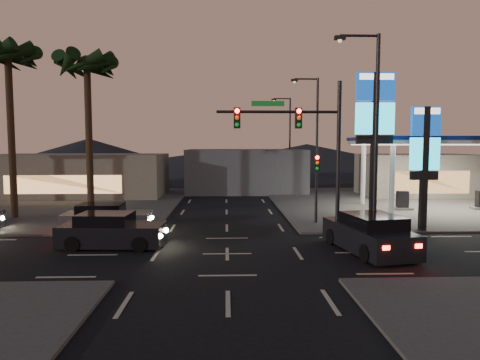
{
  "coord_description": "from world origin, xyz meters",
  "views": [
    {
      "loc": [
        -0.06,
        -18.9,
        4.91
      ],
      "look_at": [
        0.72,
        4.12,
        3.0
      ],
      "focal_mm": 32.0,
      "sensor_mm": 36.0,
      "label": 1
    }
  ],
  "objects_px": {
    "traffic_signal_mast": "(303,138)",
    "car_lane_b_front": "(106,219)",
    "gas_station": "(445,142)",
    "suv_station": "(370,234)",
    "car_lane_a_front": "(111,231)",
    "pylon_sign_tall": "(375,119)",
    "pylon_sign_short": "(425,149)"
  },
  "relations": [
    {
      "from": "traffic_signal_mast",
      "to": "car_lane_b_front",
      "type": "relative_size",
      "value": 1.6
    },
    {
      "from": "gas_station",
      "to": "traffic_signal_mast",
      "type": "xyz_separation_m",
      "value": [
        -12.24,
        -10.01,
        0.15
      ]
    },
    {
      "from": "gas_station",
      "to": "suv_station",
      "type": "xyz_separation_m",
      "value": [
        -9.48,
        -11.86,
        -4.26
      ]
    },
    {
      "from": "traffic_signal_mast",
      "to": "car_lane_a_front",
      "type": "height_order",
      "value": "traffic_signal_mast"
    },
    {
      "from": "pylon_sign_tall",
      "to": "pylon_sign_short",
      "type": "distance_m",
      "value": 3.2
    },
    {
      "from": "pylon_sign_tall",
      "to": "suv_station",
      "type": "distance_m",
      "value": 7.98
    },
    {
      "from": "pylon_sign_tall",
      "to": "car_lane_a_front",
      "type": "bearing_deg",
      "value": -164.26
    },
    {
      "from": "pylon_sign_short",
      "to": "pylon_sign_tall",
      "type": "bearing_deg",
      "value": 158.2
    },
    {
      "from": "pylon_sign_tall",
      "to": "suv_station",
      "type": "height_order",
      "value": "pylon_sign_tall"
    },
    {
      "from": "gas_station",
      "to": "pylon_sign_tall",
      "type": "distance_m",
      "value": 10.01
    },
    {
      "from": "pylon_sign_short",
      "to": "car_lane_b_front",
      "type": "relative_size",
      "value": 1.4
    },
    {
      "from": "gas_station",
      "to": "car_lane_a_front",
      "type": "xyz_separation_m",
      "value": [
        -21.58,
        -10.47,
        -4.32
      ]
    },
    {
      "from": "pylon_sign_tall",
      "to": "traffic_signal_mast",
      "type": "height_order",
      "value": "pylon_sign_tall"
    },
    {
      "from": "pylon_sign_tall",
      "to": "car_lane_b_front",
      "type": "bearing_deg",
      "value": -178.72
    },
    {
      "from": "pylon_sign_short",
      "to": "car_lane_a_front",
      "type": "xyz_separation_m",
      "value": [
        -16.58,
        -2.97,
        -3.9
      ]
    },
    {
      "from": "gas_station",
      "to": "pylon_sign_short",
      "type": "xyz_separation_m",
      "value": [
        -5.0,
        -7.5,
        -0.42
      ]
    },
    {
      "from": "traffic_signal_mast",
      "to": "car_lane_a_front",
      "type": "bearing_deg",
      "value": -177.21
    },
    {
      "from": "car_lane_a_front",
      "to": "suv_station",
      "type": "bearing_deg",
      "value": -6.56
    },
    {
      "from": "gas_station",
      "to": "pylon_sign_short",
      "type": "bearing_deg",
      "value": -123.69
    },
    {
      "from": "pylon_sign_tall",
      "to": "car_lane_a_front",
      "type": "xyz_separation_m",
      "value": [
        -14.08,
        -3.97,
        -5.63
      ]
    },
    {
      "from": "pylon_sign_short",
      "to": "car_lane_b_front",
      "type": "xyz_separation_m",
      "value": [
        -17.82,
        0.66,
        -3.91
      ]
    },
    {
      "from": "car_lane_b_front",
      "to": "suv_station",
      "type": "bearing_deg",
      "value": -20.61
    },
    {
      "from": "pylon_sign_short",
      "to": "traffic_signal_mast",
      "type": "relative_size",
      "value": 0.88
    },
    {
      "from": "traffic_signal_mast",
      "to": "pylon_sign_tall",
      "type": "bearing_deg",
      "value": 36.52
    },
    {
      "from": "pylon_sign_tall",
      "to": "car_lane_b_front",
      "type": "distance_m",
      "value": 16.34
    },
    {
      "from": "gas_station",
      "to": "pylon_sign_short",
      "type": "distance_m",
      "value": 9.02
    },
    {
      "from": "car_lane_b_front",
      "to": "traffic_signal_mast",
      "type": "bearing_deg",
      "value": -16.68
    },
    {
      "from": "pylon_sign_tall",
      "to": "pylon_sign_short",
      "type": "bearing_deg",
      "value": -21.8
    },
    {
      "from": "pylon_sign_short",
      "to": "traffic_signal_mast",
      "type": "xyz_separation_m",
      "value": [
        -7.24,
        -2.51,
        0.57
      ]
    },
    {
      "from": "pylon_sign_tall",
      "to": "car_lane_a_front",
      "type": "height_order",
      "value": "pylon_sign_tall"
    },
    {
      "from": "pylon_sign_short",
      "to": "suv_station",
      "type": "relative_size",
      "value": 1.25
    },
    {
      "from": "gas_station",
      "to": "car_lane_a_front",
      "type": "height_order",
      "value": "gas_station"
    }
  ]
}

